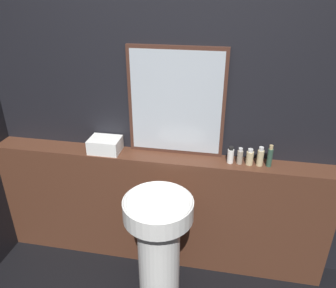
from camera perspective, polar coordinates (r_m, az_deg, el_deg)
The scene contains 10 objects.
wall_back at distance 2.45m, azimuth -1.20°, elevation 4.96°, with size 8.00×0.06×2.50m.
vanity_counter at distance 2.71m, azimuth -1.64°, elevation -11.20°, with size 2.61×0.20×0.98m.
pedestal_sink at distance 2.34m, azimuth -1.62°, elevation -17.08°, with size 0.46×0.46×0.91m.
mirror at distance 2.34m, azimuth 1.41°, elevation 7.18°, with size 0.70×0.03×0.79m.
towel_stack at distance 2.53m, azimuth -10.88°, elevation -0.15°, with size 0.23×0.18×0.11m.
shampoo_bottle at distance 2.37m, azimuth 10.84°, elevation -1.95°, with size 0.05×0.05×0.13m.
conditioner_bottle at distance 2.37m, azimuth 12.41°, elevation -2.12°, with size 0.04×0.04×0.12m.
lotion_bottle at distance 2.38m, azimuth 14.05°, elevation -2.26°, with size 0.05×0.05×0.12m.
body_wash_bottle at distance 2.38m, azimuth 15.77°, elevation -2.18°, with size 0.05×0.05×0.14m.
hand_soap_bottle at distance 2.38m, azimuth 17.32°, elevation -2.11°, with size 0.04×0.04×0.16m.
Camera 1 is at (0.48, -0.65, 2.15)m, focal length 35.00 mm.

